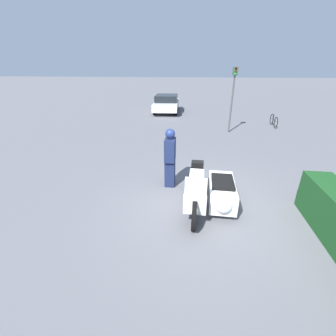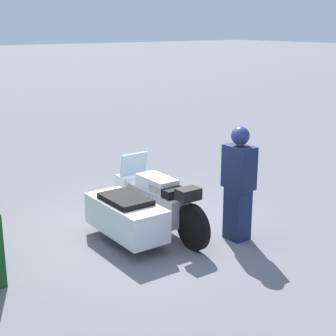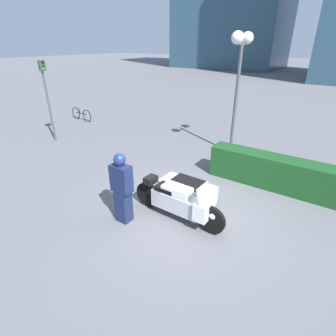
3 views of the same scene
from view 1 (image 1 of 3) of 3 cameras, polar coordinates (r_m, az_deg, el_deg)
ground_plane at (r=6.25m, az=10.05°, el=-9.33°), size 160.00×160.00×0.00m
police_motorcycle at (r=5.95m, az=10.75°, el=-5.86°), size 2.62×1.30×1.18m
officer_rider at (r=6.73m, az=0.52°, el=2.86°), size 0.49×0.30×1.82m
traffic_light_far at (r=13.10m, az=16.20°, el=18.28°), size 0.23×0.26×3.42m
parked_car_background at (r=18.98m, az=-0.37°, el=16.15°), size 4.32×2.06×1.36m
bicycle_parked at (r=15.81m, az=25.25°, el=10.79°), size 1.70×0.11×0.74m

